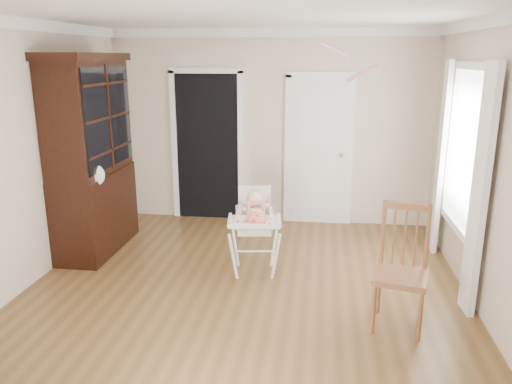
# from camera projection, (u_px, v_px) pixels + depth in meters

# --- Properties ---
(floor) EXTENTS (5.00, 5.00, 0.00)m
(floor) POSITION_uv_depth(u_px,v_px,m) (242.00, 297.00, 5.00)
(floor) COLOR brown
(floor) RESTS_ON ground
(ceiling) EXTENTS (5.00, 5.00, 0.00)m
(ceiling) POSITION_uv_depth(u_px,v_px,m) (239.00, 12.00, 4.28)
(ceiling) COLOR white
(ceiling) RESTS_ON wall_back
(wall_back) EXTENTS (4.50, 0.00, 4.50)m
(wall_back) POSITION_uv_depth(u_px,v_px,m) (270.00, 128.00, 7.03)
(wall_back) COLOR beige
(wall_back) RESTS_ON floor
(wall_left) EXTENTS (0.00, 5.00, 5.00)m
(wall_left) POSITION_uv_depth(u_px,v_px,m) (16.00, 159.00, 4.93)
(wall_left) COLOR beige
(wall_left) RESTS_ON floor
(wall_right) EXTENTS (0.00, 5.00, 5.00)m
(wall_right) POSITION_uv_depth(u_px,v_px,m) (495.00, 173.00, 4.35)
(wall_right) COLOR beige
(wall_right) RESTS_ON floor
(crown_molding) EXTENTS (4.50, 5.00, 0.12)m
(crown_molding) POSITION_uv_depth(u_px,v_px,m) (239.00, 19.00, 4.30)
(crown_molding) COLOR white
(crown_molding) RESTS_ON ceiling
(doorway) EXTENTS (1.06, 0.05, 2.22)m
(doorway) POSITION_uv_depth(u_px,v_px,m) (207.00, 144.00, 7.19)
(doorway) COLOR black
(doorway) RESTS_ON wall_back
(closet_door) EXTENTS (0.96, 0.09, 2.13)m
(closet_door) POSITION_uv_depth(u_px,v_px,m) (319.00, 152.00, 7.00)
(closet_door) COLOR white
(closet_door) RESTS_ON wall_back
(window_right) EXTENTS (0.13, 1.84, 2.30)m
(window_right) POSITION_uv_depth(u_px,v_px,m) (462.00, 161.00, 5.14)
(window_right) COLOR white
(window_right) RESTS_ON wall_right
(high_chair) EXTENTS (0.63, 0.75, 0.98)m
(high_chair) POSITION_uv_depth(u_px,v_px,m) (255.00, 221.00, 5.42)
(high_chair) COLOR white
(high_chair) RESTS_ON floor
(baby) EXTENTS (0.29, 0.21, 0.40)m
(baby) POSITION_uv_depth(u_px,v_px,m) (255.00, 209.00, 5.41)
(baby) COLOR beige
(baby) RESTS_ON high_chair
(cake) EXTENTS (0.24, 0.24, 0.11)m
(cake) POSITION_uv_depth(u_px,v_px,m) (256.00, 215.00, 5.17)
(cake) COLOR silver
(cake) RESTS_ON high_chair
(sippy_cup) EXTENTS (0.07, 0.07, 0.16)m
(sippy_cup) POSITION_uv_depth(u_px,v_px,m) (239.00, 211.00, 5.29)
(sippy_cup) COLOR pink
(sippy_cup) RESTS_ON high_chair
(china_cabinet) EXTENTS (0.63, 1.40, 2.37)m
(china_cabinet) POSITION_uv_depth(u_px,v_px,m) (91.00, 156.00, 5.95)
(china_cabinet) COLOR black
(china_cabinet) RESTS_ON floor
(dining_chair) EXTENTS (0.53, 0.53, 1.09)m
(dining_chair) POSITION_uv_depth(u_px,v_px,m) (401.00, 272.00, 4.36)
(dining_chair) COLOR brown
(dining_chair) RESTS_ON floor
(streamer) EXTENTS (0.28, 0.43, 0.15)m
(streamer) POSITION_uv_depth(u_px,v_px,m) (334.00, 51.00, 4.67)
(streamer) COLOR pink
(streamer) RESTS_ON ceiling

